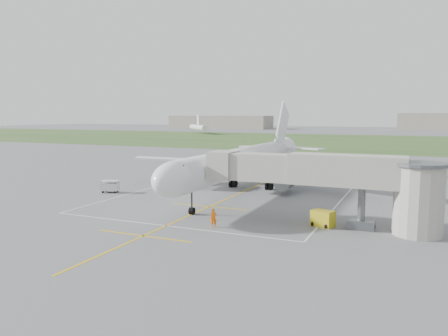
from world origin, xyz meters
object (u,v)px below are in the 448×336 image
at_px(airliner, 242,162).
at_px(jet_bridge, 338,180).
at_px(baggage_cart, 110,186).
at_px(ramp_worker_wing, 177,182).
at_px(gpu_unit, 323,219).
at_px(ramp_worker_nose, 214,218).

height_order(airliner, jet_bridge, airliner).
height_order(jet_bridge, baggage_cart, jet_bridge).
bearing_deg(ramp_worker_wing, gpu_unit, -172.57).
xyz_separation_m(airliner, gpu_unit, (14.39, -14.63, -3.60)).
xyz_separation_m(gpu_unit, ramp_worker_nose, (-9.78, -4.74, 0.14)).
distance_m(ramp_worker_nose, ramp_worker_wing, 24.13).
bearing_deg(baggage_cart, airliner, 5.96).
bearing_deg(ramp_worker_wing, airliner, -140.28).
distance_m(baggage_cart, ramp_worker_wing, 9.97).
bearing_deg(gpu_unit, ramp_worker_nose, -135.08).
bearing_deg(ramp_worker_wing, baggage_cart, 84.04).
xyz_separation_m(gpu_unit, ramp_worker_wing, (-24.76, 14.18, 0.17)).
bearing_deg(ramp_worker_nose, ramp_worker_wing, 101.27).
distance_m(airliner, gpu_unit, 20.84).
distance_m(jet_bridge, ramp_worker_nose, 12.81).
bearing_deg(jet_bridge, ramp_worker_nose, -155.26).
relative_size(airliner, ramp_worker_nose, 25.05).
bearing_deg(ramp_worker_nose, airliner, 76.29).
bearing_deg(airliner, gpu_unit, -45.47).
distance_m(jet_bridge, baggage_cart, 33.78).
bearing_deg(ramp_worker_wing, ramp_worker_nose, 165.60).
xyz_separation_m(baggage_cart, ramp_worker_wing, (6.83, 7.27, 0.09)).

